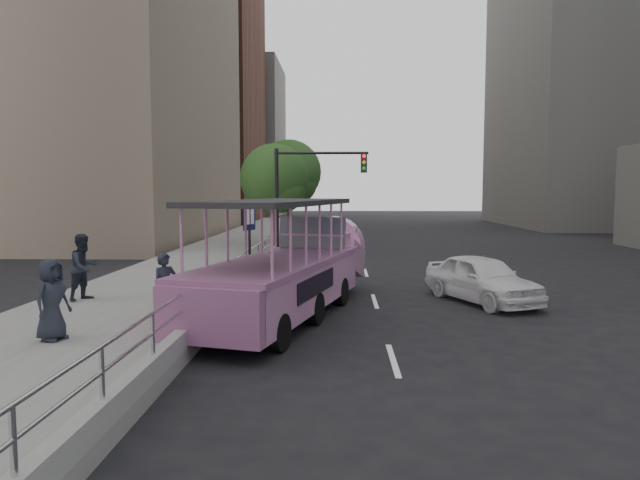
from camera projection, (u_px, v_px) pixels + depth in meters
ground at (342, 334)px, 13.29m from camera, size 160.00×160.00×0.00m
sidewalk at (201, 268)px, 23.43m from camera, size 5.50×80.00×0.30m
kerb_wall at (226, 297)px, 15.34m from camera, size 0.24×30.00×0.36m
guardrail at (226, 273)px, 15.29m from camera, size 0.07×22.00×0.71m
duck_boat at (291, 271)px, 15.45m from camera, size 4.54×9.60×3.11m
car at (482, 279)px, 17.02m from camera, size 3.23×4.52×1.43m
pedestrian_near at (165, 288)px, 13.08m from camera, size 0.69×0.70×1.63m
pedestrian_mid at (84, 267)px, 15.83m from camera, size 1.01×1.11×1.85m
pedestrian_far at (52, 300)px, 11.56m from camera, size 0.76×0.94×1.67m
parking_sign at (249, 235)px, 18.51m from camera, size 0.30×0.64×3.05m
traffic_signal at (303, 187)px, 25.48m from camera, size 4.20×0.32×5.20m
street_tree_near at (276, 181)px, 28.92m from camera, size 3.52×3.52×5.72m
street_tree_far at (290, 175)px, 34.85m from camera, size 3.97×3.97×6.45m
midrise_brick at (172, 99)px, 60.57m from camera, size 18.00×16.00×26.00m
midrise_stone_a at (621, 53)px, 52.80m from camera, size 20.00×20.00×32.00m
midrise_stone_b at (222, 141)px, 76.69m from camera, size 16.00×14.00×20.00m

